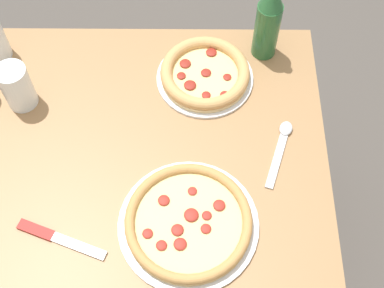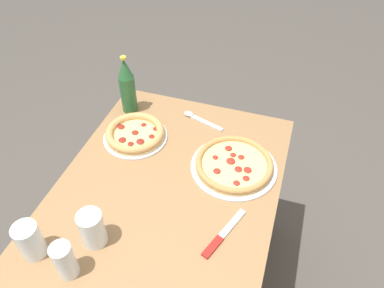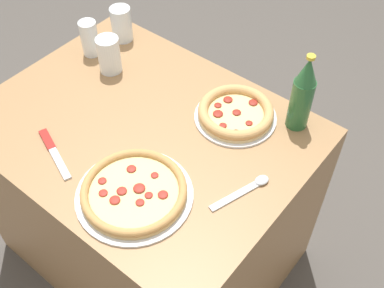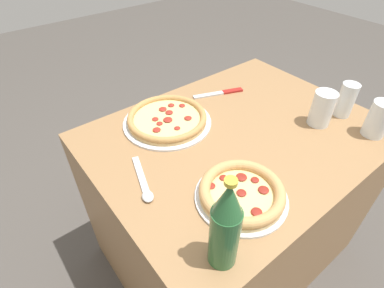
% 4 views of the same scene
% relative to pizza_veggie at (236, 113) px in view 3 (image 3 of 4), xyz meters
% --- Properties ---
extents(ground_plane, '(8.00, 8.00, 0.00)m').
position_rel_pizza_veggie_xyz_m(ground_plane, '(-0.21, -0.21, -0.77)').
color(ground_plane, '#4C4742').
extents(table, '(1.02, 0.78, 0.75)m').
position_rel_pizza_veggie_xyz_m(table, '(-0.21, -0.21, -0.39)').
color(table, '#997047').
rests_on(table, ground_plane).
extents(pizza_veggie, '(0.26, 0.26, 0.05)m').
position_rel_pizza_veggie_xyz_m(pizza_veggie, '(0.00, 0.00, 0.00)').
color(pizza_veggie, silver).
rests_on(pizza_veggie, table).
extents(pizza_salami, '(0.33, 0.33, 0.04)m').
position_rel_pizza_veggie_xyz_m(pizza_salami, '(-0.04, -0.42, -0.00)').
color(pizza_salami, silver).
rests_on(pizza_salami, table).
extents(glass_cola, '(0.06, 0.06, 0.13)m').
position_rel_pizza_veggie_xyz_m(glass_cola, '(-0.60, -0.05, 0.04)').
color(glass_cola, white).
rests_on(glass_cola, table).
extents(glass_orange_juice, '(0.08, 0.08, 0.13)m').
position_rel_pizza_veggie_xyz_m(glass_orange_juice, '(-0.57, 0.08, 0.04)').
color(glass_orange_juice, white).
rests_on(glass_orange_juice, table).
extents(glass_red_wine, '(0.08, 0.08, 0.13)m').
position_rel_pizza_veggie_xyz_m(glass_red_wine, '(-0.48, -0.08, 0.04)').
color(glass_red_wine, white).
rests_on(glass_red_wine, table).
extents(beer_bottle, '(0.07, 0.07, 0.27)m').
position_rel_pizza_veggie_xyz_m(beer_bottle, '(0.16, 0.10, 0.10)').
color(beer_bottle, '#286033').
rests_on(beer_bottle, table).
extents(knife, '(0.21, 0.10, 0.01)m').
position_rel_pizza_veggie_xyz_m(knife, '(-0.34, -0.46, -0.02)').
color(knife, maroon).
rests_on(knife, table).
extents(spoon, '(0.09, 0.19, 0.02)m').
position_rel_pizza_veggie_xyz_m(spoon, '(0.19, -0.20, -0.02)').
color(spoon, silver).
rests_on(spoon, table).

